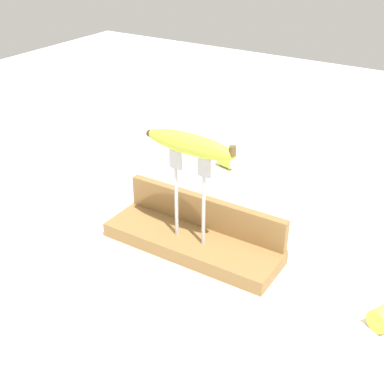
{
  "coord_description": "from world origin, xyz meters",
  "views": [
    {
      "loc": [
        0.45,
        -0.71,
        0.59
      ],
      "look_at": [
        0.0,
        0.0,
        0.13
      ],
      "focal_mm": 48.04,
      "sensor_mm": 36.0,
      "label": 1
    }
  ],
  "objects_px": {
    "fork_stand_center": "(190,190)",
    "fork_fallen_near": "(325,197)",
    "banana_raised_center": "(190,144)",
    "banana_chunk_near": "(228,160)"
  },
  "relations": [
    {
      "from": "fork_fallen_near",
      "to": "fork_stand_center",
      "type": "bearing_deg",
      "value": -113.8
    },
    {
      "from": "fork_fallen_near",
      "to": "banana_chunk_near",
      "type": "distance_m",
      "value": 0.27
    },
    {
      "from": "banana_raised_center",
      "to": "banana_chunk_near",
      "type": "height_order",
      "value": "banana_raised_center"
    },
    {
      "from": "fork_stand_center",
      "to": "fork_fallen_near",
      "type": "height_order",
      "value": "fork_stand_center"
    },
    {
      "from": "fork_stand_center",
      "to": "fork_fallen_near",
      "type": "bearing_deg",
      "value": 66.2
    },
    {
      "from": "fork_fallen_near",
      "to": "banana_chunk_near",
      "type": "relative_size",
      "value": 3.61
    },
    {
      "from": "fork_stand_center",
      "to": "banana_raised_center",
      "type": "bearing_deg",
      "value": 178.36
    },
    {
      "from": "banana_raised_center",
      "to": "banana_chunk_near",
      "type": "bearing_deg",
      "value": 107.75
    },
    {
      "from": "banana_chunk_near",
      "to": "fork_fallen_near",
      "type": "bearing_deg",
      "value": -4.69
    },
    {
      "from": "banana_raised_center",
      "to": "fork_stand_center",
      "type": "bearing_deg",
      "value": -1.64
    }
  ]
}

